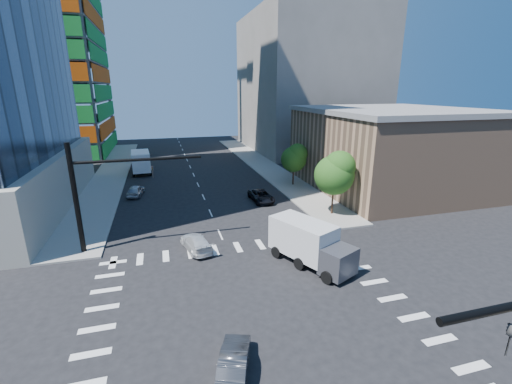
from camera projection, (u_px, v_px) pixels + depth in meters
name	position (u px, v px, depth m)	size (l,w,h in m)	color
ground	(255.00, 312.00, 20.76)	(160.00, 160.00, 0.00)	black
road_markings	(255.00, 312.00, 20.76)	(20.00, 20.00, 0.01)	silver
sidewalk_ne	(262.00, 165.00, 60.83)	(5.00, 60.00, 0.15)	gray
sidewalk_nw	(112.00, 174.00, 54.33)	(5.00, 60.00, 0.15)	gray
construction_building	(24.00, 24.00, 63.54)	(25.16, 34.50, 70.60)	slate
commercial_building	(390.00, 148.00, 45.98)	(20.50, 22.50, 10.60)	#9E785C
bg_building_ne	(306.00, 84.00, 74.37)	(24.00, 30.00, 28.00)	slate
signal_mast_nw	(95.00, 188.00, 27.16)	(10.20, 0.40, 9.00)	black
tree_south	(336.00, 172.00, 35.49)	(4.16, 4.16, 6.82)	#382316
tree_north	(295.00, 157.00, 46.82)	(3.54, 3.52, 5.78)	#382316
car_nb_far	(261.00, 196.00, 41.12)	(2.19, 4.75, 1.32)	black
car_sb_near	(196.00, 242.00, 28.70)	(1.81, 4.45, 1.29)	white
car_sb_mid	(136.00, 190.00, 43.18)	(1.64, 4.06, 1.38)	#B0B2B8
car_sb_cross	(234.00, 361.00, 16.22)	(1.32, 3.80, 1.25)	#46464A
box_truck_near	(313.00, 248.00, 25.91)	(5.09, 6.86, 3.31)	black
box_truck_far	(141.00, 163.00, 55.11)	(3.32, 6.94, 3.55)	black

